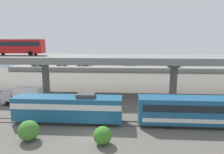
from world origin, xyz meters
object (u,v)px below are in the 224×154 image
object	(u,v)px
transit_bus_on_overpass	(16,46)
parked_car_1	(176,64)
train_coach_lead	(223,111)
parked_car_6	(173,65)
parked_car_0	(62,64)
parked_car_4	(88,63)
parked_car_5	(38,64)
train_locomotive	(63,107)
parked_car_2	(129,64)
service_truck_west	(23,95)
parked_car_3	(82,64)

from	to	relation	value
transit_bus_on_overpass	parked_car_1	distance (m)	57.43
train_coach_lead	parked_car_6	distance (m)	49.29
parked_car_0	parked_car_4	distance (m)	10.05
parked_car_0	transit_bus_on_overpass	bearing A→B (deg)	-87.91
parked_car_0	parked_car_5	size ratio (longest dim) A/B	0.91
train_locomotive	parked_car_2	size ratio (longest dim) A/B	3.53
parked_car_2	parked_car_4	bearing A→B (deg)	0.32
parked_car_1	parked_car_2	bearing A→B (deg)	0.36
parked_car_1	service_truck_west	bearing A→B (deg)	50.80
parked_car_5	parked_car_3	bearing A→B (deg)	-173.47
parked_car_5	parked_car_6	size ratio (longest dim) A/B	0.98
train_locomotive	parked_car_1	world-z (taller)	train_locomotive
train_coach_lead	service_truck_west	bearing A→B (deg)	-13.69
parked_car_2	parked_car_5	xyz separation A→B (m)	(-34.47, -4.61, -0.00)
transit_bus_on_overpass	service_truck_west	distance (m)	13.30
parked_car_0	parked_car_1	xyz separation A→B (m)	(44.19, 2.63, 0.00)
train_coach_lead	parked_car_4	distance (m)	60.19
parked_car_4	parked_car_6	distance (m)	32.62
parked_car_0	parked_car_3	xyz separation A→B (m)	(8.20, -0.18, -0.00)
parked_car_3	parked_car_2	bearing A→B (deg)	8.65
parked_car_0	parked_car_4	world-z (taller)	same
parked_car_2	parked_car_4	size ratio (longest dim) A/B	1.00
train_locomotive	parked_car_2	xyz separation A→B (m)	(9.67, 53.43, 0.33)
transit_bus_on_overpass	parked_car_3	xyz separation A→B (m)	(6.93, 34.57, -7.69)
parked_car_0	parked_car_6	distance (m)	42.14
train_locomotive	parked_car_5	distance (m)	54.75
transit_bus_on_overpass	train_coach_lead	bearing A→B (deg)	156.05
parked_car_2	parked_car_3	size ratio (longest dim) A/B	1.04
parked_car_2	parked_car_5	distance (m)	34.78
transit_bus_on_overpass	parked_car_0	distance (m)	35.61
parked_car_2	parked_car_0	bearing A→B (deg)	5.54
train_coach_lead	transit_bus_on_overpass	world-z (taller)	transit_bus_on_overpass
parked_car_3	parked_car_6	xyz separation A→B (m)	(33.90, -1.65, 0.00)
train_locomotive	parked_car_4	size ratio (longest dim) A/B	3.54
service_truck_west	parked_car_4	world-z (taller)	parked_car_4
parked_car_4	parked_car_1	bearing A→B (deg)	0.34
parked_car_1	parked_car_6	world-z (taller)	same
parked_car_0	parked_car_5	xyz separation A→B (m)	(-8.59, -2.10, 0.00)
service_truck_west	parked_car_5	xyz separation A→B (m)	(-15.26, 41.27, 0.88)
parked_car_3	parked_car_4	bearing A→B (deg)	59.16
parked_car_1	parked_car_2	xyz separation A→B (m)	(-18.31, -0.11, -0.00)
train_locomotive	parked_car_6	distance (m)	55.50
transit_bus_on_overpass	parked_car_0	xyz separation A→B (m)	(-1.27, 34.75, -7.69)
service_truck_west	parked_car_5	size ratio (longest dim) A/B	1.53
parked_car_4	parked_car_5	xyz separation A→B (m)	(-18.35, -4.52, -0.00)
parked_car_5	train_locomotive	bearing A→B (deg)	116.93
train_locomotive	parked_car_5	bearing A→B (deg)	-63.07
train_coach_lead	parked_car_2	world-z (taller)	train_coach_lead
service_truck_west	parked_car_2	size ratio (longest dim) A/B	1.51
parked_car_2	parked_car_6	world-z (taller)	same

